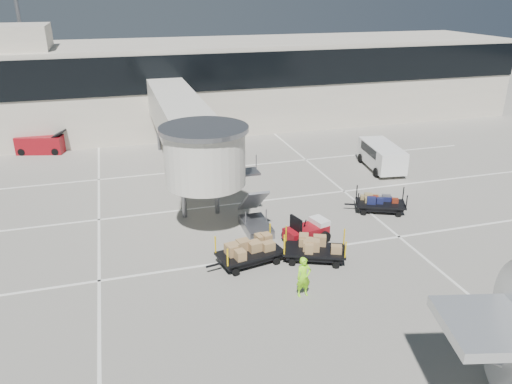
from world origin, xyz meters
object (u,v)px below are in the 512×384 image
baggage_tug (307,231)px  box_cart_far (250,252)px  box_cart_near (316,249)px  suitcase_cart (380,204)px  minivan (381,154)px  belt_loader (41,144)px  ground_worker (304,277)px

baggage_tug → box_cart_far: 3.90m
box_cart_near → suitcase_cart: bearing=58.9°
suitcase_cart → box_cart_far: box_cart_far is taller
box_cart_near → minivan: (10.10, 11.54, 0.52)m
baggage_tug → minivan: minivan is taller
box_cart_near → belt_loader: belt_loader is taller
box_cart_near → ground_worker: size_ratio=2.01×
baggage_tug → suitcase_cart: (5.74, 2.32, -0.05)m
box_cart_near → belt_loader: bearing=146.2°
baggage_tug → box_cart_far: bearing=-172.8°
ground_worker → baggage_tug: bearing=62.1°
box_cart_near → belt_loader: 27.56m
belt_loader → suitcase_cart: bearing=-26.8°
box_cart_near → minivan: size_ratio=0.73×
suitcase_cart → ground_worker: bearing=-114.4°
baggage_tug → suitcase_cart: bearing=7.3°
minivan → ground_worker: bearing=-122.0°
baggage_tug → suitcase_cart: size_ratio=0.72×
baggage_tug → belt_loader: 26.05m
box_cart_far → belt_loader: bearing=106.6°
ground_worker → belt_loader: size_ratio=0.45×
minivan → suitcase_cart: bearing=-111.8°
suitcase_cart → baggage_tug: bearing=-134.7°
baggage_tug → box_cart_near: baggage_tug is taller
box_cart_far → ground_worker: ground_worker is taller
baggage_tug → box_cart_far: (-3.62, -1.46, 0.04)m
suitcase_cart → belt_loader: size_ratio=0.87×
baggage_tug → ground_worker: size_ratio=1.38×
ground_worker → minivan: (11.88, 14.30, 0.19)m
suitcase_cart → belt_loader: bearing=162.0°
box_cart_far → box_cart_near: bearing=-21.9°
box_cart_far → baggage_tug: bearing=10.6°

